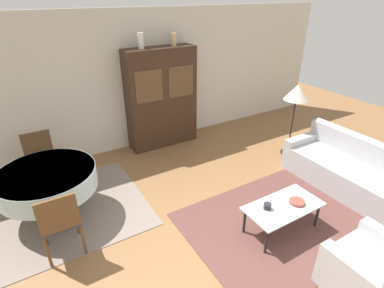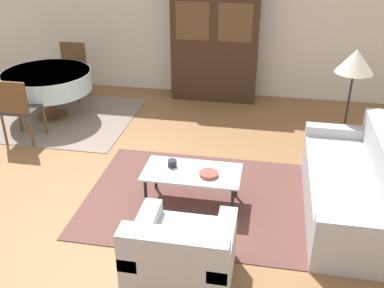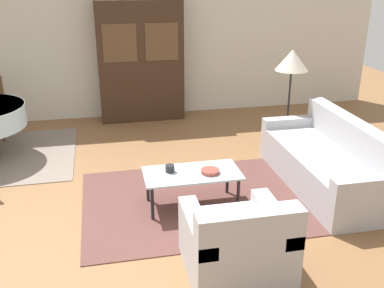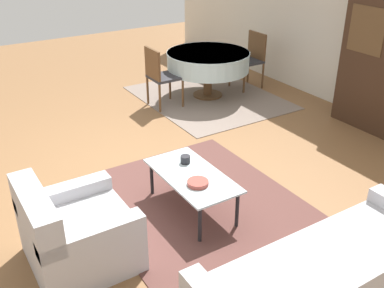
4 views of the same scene
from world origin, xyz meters
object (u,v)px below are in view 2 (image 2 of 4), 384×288
at_px(dining_chair_far, 72,67).
at_px(dining_chair_near, 18,107).
at_px(cup, 172,163).
at_px(couch, 354,189).
at_px(coffee_table, 192,175).
at_px(display_cabinet, 215,41).
at_px(bowl, 209,174).
at_px(floor_lamp, 355,65).
at_px(armchair, 181,259).
at_px(dining_table, 47,81).

bearing_deg(dining_chair_far, dining_chair_near, 90.00).
xyz_separation_m(dining_chair_far, cup, (2.38, -2.76, -0.09)).
height_order(couch, coffee_table, couch).
distance_m(display_cabinet, dining_chair_near, 3.28).
xyz_separation_m(dining_chair_near, bowl, (2.80, -1.11, -0.10)).
bearing_deg(dining_chair_near, floor_lamp, 5.95).
distance_m(armchair, display_cabinet, 4.55).
bearing_deg(cup, dining_chair_far, 130.79).
relative_size(dining_table, dining_chair_near, 1.44).
bearing_deg(couch, display_cabinet, 32.14).
xyz_separation_m(couch, floor_lamp, (0.03, 1.35, 0.94)).
distance_m(armchair, dining_chair_near, 3.59).
distance_m(dining_chair_far, floor_lamp, 4.62).
relative_size(dining_chair_near, dining_chair_far, 1.00).
relative_size(dining_chair_near, cup, 9.29).
bearing_deg(dining_chair_far, bowl, 134.25).
distance_m(display_cabinet, floor_lamp, 2.62).
distance_m(armchair, dining_table, 4.22).
distance_m(couch, floor_lamp, 1.65).
distance_m(armchair, floor_lamp, 3.34).
xyz_separation_m(dining_chair_far, floor_lamp, (4.37, -1.31, 0.70)).
distance_m(couch, display_cabinet, 3.70).
relative_size(armchair, bowl, 4.21).
xyz_separation_m(coffee_table, dining_chair_near, (-2.61, 1.06, 0.17)).
relative_size(armchair, dining_chair_far, 0.92).
distance_m(armchair, dining_chair_far, 4.92).
bearing_deg(coffee_table, bowl, -15.85).
xyz_separation_m(couch, bowl, (-1.54, -0.21, 0.14)).
bearing_deg(floor_lamp, dining_chair_far, 163.30).
bearing_deg(cup, coffee_table, -15.58).
relative_size(armchair, dining_table, 0.64).
bearing_deg(floor_lamp, armchair, -120.47).
height_order(armchair, dining_chair_far, dining_chair_far).
height_order(armchair, cup, armchair).
bearing_deg(floor_lamp, dining_table, 174.41).
relative_size(coffee_table, dining_table, 0.79).
bearing_deg(display_cabinet, dining_table, -151.73).
bearing_deg(bowl, dining_chair_near, 158.39).
bearing_deg(dining_table, dining_chair_far, 90.00).
distance_m(display_cabinet, dining_chair_far, 2.49).
bearing_deg(dining_table, coffee_table, -36.59).
xyz_separation_m(coffee_table, bowl, (0.19, -0.05, 0.06)).
xyz_separation_m(display_cabinet, dining_chair_far, (-2.41, -0.41, -0.47)).
xyz_separation_m(couch, dining_chair_far, (-4.34, 2.67, 0.25)).
height_order(dining_table, dining_chair_near, dining_chair_near).
distance_m(dining_chair_far, bowl, 4.02).
height_order(dining_chair_near, bowl, dining_chair_near).
distance_m(coffee_table, dining_table, 3.26).
distance_m(couch, cup, 1.97).
xyz_separation_m(dining_table, floor_lamp, (4.37, -0.43, 0.64)).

